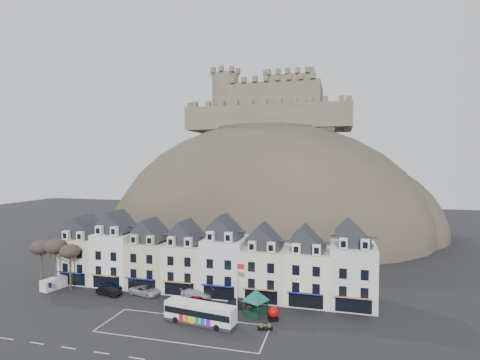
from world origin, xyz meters
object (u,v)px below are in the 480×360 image
white_van (54,284)px  car_maroon (198,301)px  red_buoy (273,313)px  car_navy (111,286)px  flagpole (237,287)px  car_white (196,294)px  bus_shelter (256,295)px  car_black (109,291)px  car_charcoal (241,304)px  car_silver (145,290)px  bus (200,312)px

white_van → car_maroon: 26.71m
red_buoy → car_maroon: size_ratio=0.50×
white_van → car_navy: (9.90, 2.16, -0.20)m
flagpole → car_white: size_ratio=1.51×
bus_shelter → white_van: size_ratio=1.23×
white_van → car_navy: size_ratio=1.01×
white_van → car_black: white_van is taller
white_van → flagpole: bearing=6.6°
car_black → car_maroon: car_black is taller
car_black → car_charcoal: car_black is taller
car_silver → car_white: car_white is taller
car_black → car_white: car_white is taller
bus → car_silver: 15.14m
car_navy → car_charcoal: car_navy is taller
car_navy → car_silver: 6.88m
red_buoy → car_black: red_buoy is taller
white_van → red_buoy: bearing=8.8°
bus_shelter → car_black: bearing=-159.4°
car_navy → car_maroon: size_ratio=1.14×
white_van → car_navy: bearing=25.3°
bus_shelter → car_black: 25.27m
car_navy → car_silver: car_silver is taller
bus → car_black: size_ratio=2.36×
car_navy → car_white: (15.60, 0.00, 0.03)m
bus_shelter → car_navy: bus_shelter is taller
flagpole → car_silver: (-17.25, 5.29, -3.86)m
car_black → car_maroon: 15.60m
car_silver → car_white: bearing=-74.2°
bus_shelter → car_white: bus_shelter is taller
car_navy → car_black: car_navy is taller
red_buoy → flagpole: size_ratio=0.24×
car_navy → car_maroon: 16.99m
car_maroon → car_white: bearing=13.5°
bus_shelter → car_silver: (-19.47, 3.49, -2.20)m
red_buoy → flagpole: flagpole is taller
red_buoy → car_navy: bearing=170.1°
car_silver → red_buoy: bearing=-89.9°
flagpole → bus: bearing=-148.2°
bus → car_maroon: bearing=122.5°
white_van → car_navy: white_van is taller
car_silver → car_charcoal: (16.79, -1.38, -0.09)m
car_silver → bus: bearing=-111.1°
bus → car_navy: (-19.62, 8.78, -0.83)m
red_buoy → car_silver: red_buoy is taller
bus_shelter → car_navy: 26.74m
flagpole → car_maroon: (-7.29, 3.51, -3.96)m
car_black → car_white: 14.62m
bus_shelter → white_van: bus_shelter is taller
white_van → car_charcoal: size_ratio=1.10×
flagpole → car_silver: size_ratio=1.51×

